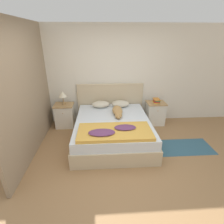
# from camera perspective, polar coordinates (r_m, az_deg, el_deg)

# --- Properties ---
(ground_plane) EXTENTS (16.00, 16.00, 0.00)m
(ground_plane) POSITION_cam_1_polar(r_m,az_deg,el_deg) (3.36, 1.46, -18.47)
(ground_plane) COLOR #997047
(wall_back) EXTENTS (9.00, 0.06, 2.55)m
(wall_back) POSITION_cam_1_polar(r_m,az_deg,el_deg) (4.72, -0.65, 11.64)
(wall_back) COLOR silver
(wall_back) RESTS_ON ground_plane
(wall_side_left) EXTENTS (0.06, 3.10, 2.55)m
(wall_side_left) POSITION_cam_1_polar(r_m,az_deg,el_deg) (3.94, -25.00, 7.03)
(wall_side_left) COLOR gray
(wall_side_left) RESTS_ON ground_plane
(bed) EXTENTS (1.70, 1.99, 0.52)m
(bed) POSITION_cam_1_polar(r_m,az_deg,el_deg) (4.05, 0.18, -5.86)
(bed) COLOR #C6B28E
(bed) RESTS_ON ground_plane
(headboard) EXTENTS (1.78, 0.06, 1.09)m
(headboard) POSITION_cam_1_polar(r_m,az_deg,el_deg) (4.85, -0.61, 3.25)
(headboard) COLOR #C6B28E
(headboard) RESTS_ON ground_plane
(nightstand_left) EXTENTS (0.49, 0.43, 0.62)m
(nightstand_left) POSITION_cam_1_polar(r_m,az_deg,el_deg) (4.81, -15.13, -1.06)
(nightstand_left) COLOR silver
(nightstand_left) RESTS_ON ground_plane
(nightstand_right) EXTENTS (0.49, 0.43, 0.62)m
(nightstand_right) POSITION_cam_1_polar(r_m,az_deg,el_deg) (4.93, 13.91, -0.32)
(nightstand_right) COLOR silver
(nightstand_right) RESTS_ON ground_plane
(pillow_left) EXTENTS (0.46, 0.33, 0.16)m
(pillow_left) POSITION_cam_1_polar(r_m,az_deg,el_deg) (4.61, -3.69, 2.56)
(pillow_left) COLOR beige
(pillow_left) RESTS_ON bed
(pillow_right) EXTENTS (0.46, 0.33, 0.16)m
(pillow_right) POSITION_cam_1_polar(r_m,az_deg,el_deg) (4.63, 2.76, 2.71)
(pillow_right) COLOR beige
(pillow_right) RESTS_ON bed
(quilt) EXTENTS (1.42, 0.69, 0.11)m
(quilt) POSITION_cam_1_polar(r_m,az_deg,el_deg) (3.38, 0.67, -6.37)
(quilt) COLOR gold
(quilt) RESTS_ON bed
(dog) EXTENTS (0.24, 0.73, 0.17)m
(dog) POSITION_cam_1_polar(r_m,az_deg,el_deg) (4.17, 1.84, 0.25)
(dog) COLOR tan
(dog) RESTS_ON bed
(book_stack) EXTENTS (0.16, 0.23, 0.11)m
(book_stack) POSITION_cam_1_polar(r_m,az_deg,el_deg) (4.78, 14.34, 3.60)
(book_stack) COLOR gold
(book_stack) RESTS_ON nightstand_right
(table_lamp) EXTENTS (0.20, 0.20, 0.34)m
(table_lamp) POSITION_cam_1_polar(r_m,az_deg,el_deg) (4.63, -15.83, 5.47)
(table_lamp) COLOR #9E7A4C
(table_lamp) RESTS_ON nightstand_left
(rug) EXTENTS (1.20, 0.63, 0.00)m
(rug) POSITION_cam_1_polar(r_m,az_deg,el_deg) (4.24, 22.44, -10.49)
(rug) COLOR #335B70
(rug) RESTS_ON ground_plane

